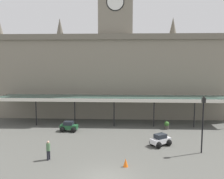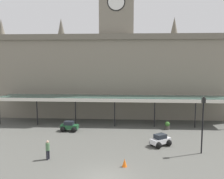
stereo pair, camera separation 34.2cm
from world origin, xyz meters
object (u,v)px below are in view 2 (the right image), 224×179
object	(u,v)px
traffic_cone	(125,163)
car_green_sedan	(69,127)
victorian_lamppost	(203,119)
planter_forecourt_centre	(167,125)
car_white_sedan	(160,141)
pedestrian_crossing_forecourt	(48,149)

from	to	relation	value
traffic_cone	car_green_sedan	bearing A→B (deg)	125.15
victorian_lamppost	planter_forecourt_centre	xyz separation A→B (m)	(-1.83, 7.67, -2.74)
car_white_sedan	victorian_lamppost	size ratio (longest dim) A/B	0.43
car_green_sedan	traffic_cone	bearing A→B (deg)	-54.85
car_green_sedan	pedestrian_crossing_forecourt	bearing A→B (deg)	-89.12
car_green_sedan	planter_forecourt_centre	size ratio (longest dim) A/B	2.20
victorian_lamppost	planter_forecourt_centre	size ratio (longest dim) A/B	5.46
pedestrian_crossing_forecourt	traffic_cone	size ratio (longest dim) A/B	2.49
car_white_sedan	pedestrian_crossing_forecourt	size ratio (longest dim) A/B	1.35
car_green_sedan	planter_forecourt_centre	world-z (taller)	car_green_sedan
planter_forecourt_centre	traffic_cone	bearing A→B (deg)	-115.16
victorian_lamppost	planter_forecourt_centre	bearing A→B (deg)	103.43
victorian_lamppost	car_green_sedan	bearing A→B (deg)	155.43
pedestrian_crossing_forecourt	planter_forecourt_centre	distance (m)	15.30
car_white_sedan	planter_forecourt_centre	size ratio (longest dim) A/B	2.34
car_white_sedan	pedestrian_crossing_forecourt	xyz separation A→B (m)	(-10.05, -3.96, 0.41)
traffic_cone	planter_forecourt_centre	xyz separation A→B (m)	(5.13, 10.92, 0.15)
planter_forecourt_centre	car_white_sedan	bearing A→B (deg)	-105.39
victorian_lamppost	traffic_cone	distance (m)	8.21
car_white_sedan	car_green_sedan	size ratio (longest dim) A/B	1.07
pedestrian_crossing_forecourt	victorian_lamppost	xyz separation A→B (m)	(13.51, 2.21, 2.32)
pedestrian_crossing_forecourt	victorian_lamppost	distance (m)	13.89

